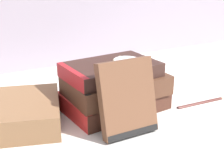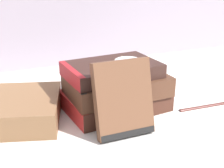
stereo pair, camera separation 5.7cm
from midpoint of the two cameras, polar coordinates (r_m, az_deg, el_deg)
The scene contains 8 objects.
ground_plane at distance 0.63m, azimuth 2.20°, elevation -7.29°, with size 3.00×3.00×0.00m, color silver.
book_flat_bottom at distance 0.69m, azimuth 2.47°, elevation -3.11°, with size 0.23×0.17×0.04m.
book_flat_middle at distance 0.67m, azimuth 2.95°, elevation -0.30°, with size 0.21×0.14×0.04m.
book_flat_top at distance 0.65m, azimuth 2.06°, elevation 2.54°, with size 0.20×0.14×0.03m.
book_leaning_front at distance 0.57m, azimuth 4.97°, elevation -3.23°, with size 0.11×0.05×0.14m.
pocket_watch at distance 0.66m, azimuth 5.44°, elevation 4.16°, with size 0.06×0.06×0.01m.
reading_glasses at distance 0.77m, azimuth -6.63°, elevation -2.07°, with size 0.11×0.06×0.00m.
fountain_pen at distance 0.74m, azimuth 19.16°, elevation -3.66°, with size 0.14×0.02×0.01m.
Camera 2 is at (-0.21, -0.52, 0.30)m, focal length 50.00 mm.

